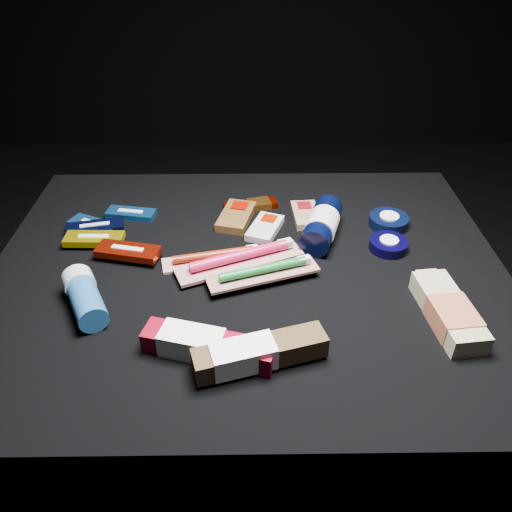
{
  "coord_description": "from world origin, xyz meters",
  "views": [
    {
      "loc": [
        0.01,
        -0.75,
        0.98
      ],
      "look_at": [
        0.01,
        0.01,
        0.42
      ],
      "focal_mm": 35.0,
      "sensor_mm": 36.0,
      "label": 1
    }
  ],
  "objects_px": {
    "bodywash_bottle": "(449,312)",
    "toothpaste_carton_red": "(203,345)",
    "lotion_bottle": "(322,225)",
    "deodorant_stick": "(85,297)"
  },
  "relations": [
    {
      "from": "bodywash_bottle",
      "to": "toothpaste_carton_red",
      "type": "height_order",
      "value": "toothpaste_carton_red"
    },
    {
      "from": "lotion_bottle",
      "to": "toothpaste_carton_red",
      "type": "height_order",
      "value": "lotion_bottle"
    },
    {
      "from": "toothpaste_carton_red",
      "to": "deodorant_stick",
      "type": "bearing_deg",
      "value": 167.87
    },
    {
      "from": "bodywash_bottle",
      "to": "lotion_bottle",
      "type": "bearing_deg",
      "value": 119.28
    },
    {
      "from": "lotion_bottle",
      "to": "bodywash_bottle",
      "type": "relative_size",
      "value": 1.03
    },
    {
      "from": "lotion_bottle",
      "to": "bodywash_bottle",
      "type": "bearing_deg",
      "value": -35.77
    },
    {
      "from": "bodywash_bottle",
      "to": "deodorant_stick",
      "type": "height_order",
      "value": "deodorant_stick"
    },
    {
      "from": "toothpaste_carton_red",
      "to": "lotion_bottle",
      "type": "bearing_deg",
      "value": 70.65
    },
    {
      "from": "lotion_bottle",
      "to": "toothpaste_carton_red",
      "type": "relative_size",
      "value": 0.93
    },
    {
      "from": "lotion_bottle",
      "to": "deodorant_stick",
      "type": "bearing_deg",
      "value": -135.16
    }
  ]
}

